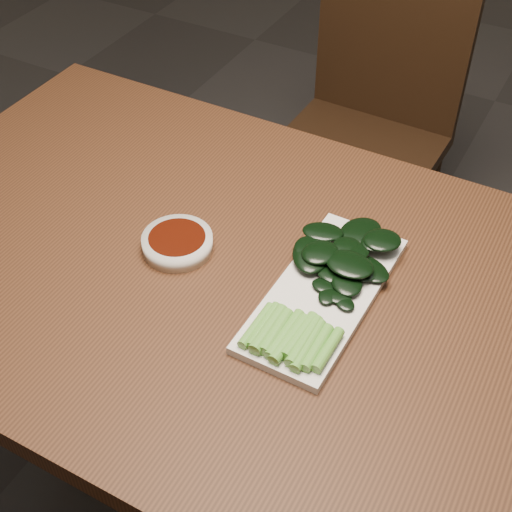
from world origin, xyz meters
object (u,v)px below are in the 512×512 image
Objects in this scene: chair_far at (368,123)px; sauce_bowl at (177,243)px; table at (266,312)px; serving_plate at (324,293)px; gai_lan at (325,283)px.

chair_far reaches higher than sauce_bowl.
sauce_bowl is (-0.16, -0.00, 0.09)m from table.
serving_plate is at bearing -72.82° from chair_far.
sauce_bowl is at bearing -175.35° from gai_lan.
gai_lan is at bearing -72.79° from chair_far.
gai_lan is (0.09, 0.02, 0.10)m from table.
chair_far is 2.56× the size of gai_lan.
sauce_bowl is 0.34× the size of serving_plate.
serving_plate is (0.25, 0.02, -0.01)m from sauce_bowl.
gai_lan is at bearing 4.65° from sauce_bowl.
serving_plate is at bearing 8.52° from table.
serving_plate is 0.02m from gai_lan.
table is 12.26× the size of sauce_bowl.
gai_lan is (-0.00, 0.00, 0.02)m from serving_plate.
chair_far reaches higher than serving_plate.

